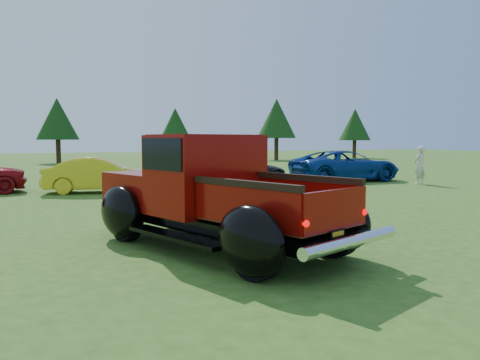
# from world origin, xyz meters

# --- Properties ---
(ground) EXTENTS (120.00, 120.00, 0.00)m
(ground) POSITION_xyz_m (0.00, 0.00, 0.00)
(ground) COLOR #2E5618
(ground) RESTS_ON ground
(tree_mid_left) EXTENTS (3.20, 3.20, 5.00)m
(tree_mid_left) POSITION_xyz_m (-3.00, 31.00, 3.38)
(tree_mid_left) COLOR #332114
(tree_mid_left) RESTS_ON ground
(tree_mid_right) EXTENTS (2.82, 2.82, 4.40)m
(tree_mid_right) POSITION_xyz_m (6.00, 30.00, 2.97)
(tree_mid_right) COLOR #332114
(tree_mid_right) RESTS_ON ground
(tree_east) EXTENTS (3.46, 3.46, 5.40)m
(tree_east) POSITION_xyz_m (15.00, 29.50, 3.66)
(tree_east) COLOR #332114
(tree_east) RESTS_ON ground
(tree_far_east) EXTENTS (3.07, 3.07, 4.80)m
(tree_far_east) POSITION_xyz_m (24.00, 30.50, 3.25)
(tree_far_east) COLOR #332114
(tree_far_east) RESTS_ON ground
(pickup_truck) EXTENTS (3.89, 5.51, 1.92)m
(pickup_truck) POSITION_xyz_m (-1.04, -0.00, 0.91)
(pickup_truck) COLOR black
(pickup_truck) RESTS_ON ground
(show_car_yellow) EXTENTS (3.86, 1.98, 1.21)m
(show_car_yellow) POSITION_xyz_m (-2.00, 9.04, 0.61)
(show_car_yellow) COLOR gold
(show_car_yellow) RESTS_ON ground
(show_car_grey) EXTENTS (4.31, 2.07, 1.21)m
(show_car_grey) POSITION_xyz_m (3.50, 9.77, 0.61)
(show_car_grey) COLOR black
(show_car_grey) RESTS_ON ground
(show_car_blue) EXTENTS (4.89, 2.29, 1.35)m
(show_car_blue) POSITION_xyz_m (8.50, 9.61, 0.68)
(show_car_blue) COLOR navy
(show_car_blue) RESTS_ON ground
(spectator) EXTENTS (0.65, 0.52, 1.57)m
(spectator) POSITION_xyz_m (10.42, 7.17, 0.78)
(spectator) COLOR beige
(spectator) RESTS_ON ground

